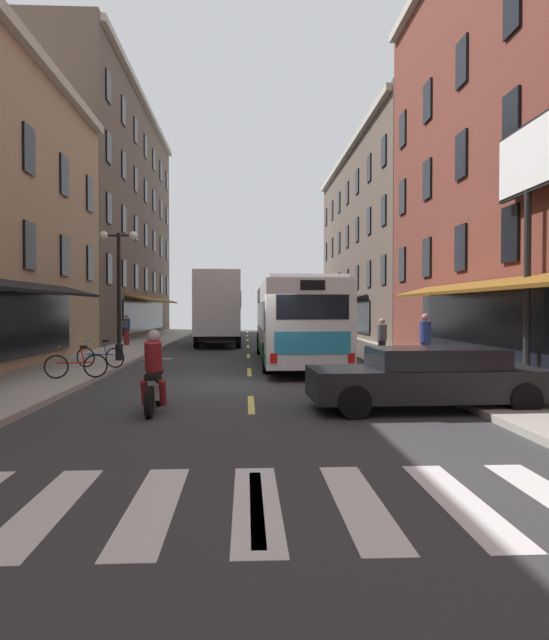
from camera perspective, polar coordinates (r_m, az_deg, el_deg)
ground_plane at (r=16.33m, az=-2.41°, el=-6.41°), size 34.80×80.00×0.10m
lane_centre_dashes at (r=16.08m, az=-2.40°, el=-6.33°), size 0.14×73.90×0.01m
crosswalk_near at (r=6.54m, az=-1.76°, el=-17.49°), size 7.10×2.80×0.01m
sidewalk_left at (r=17.31m, az=-22.43°, el=-5.66°), size 3.00×80.00×0.14m
sidewalk_right at (r=17.39m, az=17.52°, el=-5.60°), size 3.00×80.00×0.14m
billboard_sign at (r=16.52m, az=23.49°, el=12.12°), size 0.40×3.20×6.66m
transit_bus at (r=22.62m, az=1.87°, el=-0.03°), size 2.68×12.45×3.11m
box_truck at (r=32.59m, az=-5.51°, el=1.11°), size 2.62×7.54×4.06m
sedan_near at (r=12.49m, az=14.75°, el=-5.46°), size 4.83×2.06×1.28m
sedan_mid at (r=40.90m, az=-4.98°, el=-0.84°), size 1.93×4.33×1.35m
motorcycle_rider at (r=12.11m, az=-11.65°, el=-5.45°), size 0.62×2.07×1.66m
bicycle_near at (r=20.22m, az=-16.62°, el=-3.43°), size 1.67×0.57×0.91m
bicycle_mid at (r=17.35m, az=-18.76°, el=-4.19°), size 1.69×0.52×0.91m
pedestrian_near at (r=32.25m, az=-14.23°, el=-0.84°), size 0.36×0.52×1.64m
pedestrian_mid at (r=22.03m, az=10.44°, el=-1.87°), size 0.36×0.36×1.59m
pedestrian_far at (r=19.26m, az=14.48°, el=-1.96°), size 0.36×0.36×1.79m
street_lamp_twin at (r=22.79m, az=-14.94°, el=2.98°), size 1.42×0.32×4.86m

